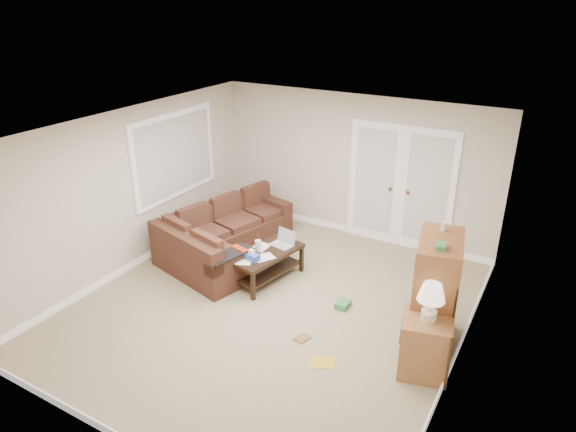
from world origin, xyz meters
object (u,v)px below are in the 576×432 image
Objects in this scene: tv_armoire at (435,292)px; side_cabinet at (425,341)px; sectional_sofa at (221,239)px; coffee_table at (267,264)px.

tv_armoire is 1.33× the size of side_cabinet.
side_cabinet reaches higher than sectional_sofa.
tv_armoire is at bearing 5.52° from sectional_sofa.
sectional_sofa is at bearing 160.05° from tv_armoire.
tv_armoire is (3.63, -0.56, 0.43)m from sectional_sofa.
side_cabinet is (0.08, -0.56, -0.31)m from tv_armoire.
sectional_sofa is 1.10m from coffee_table.
coffee_table is 2.62m from tv_armoire.
tv_armoire is at bearing 84.44° from side_cabinet.
sectional_sofa is 3.69m from tv_armoire.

